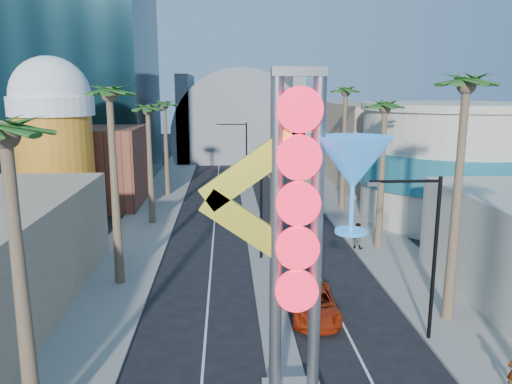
# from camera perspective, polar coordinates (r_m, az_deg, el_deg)

# --- Properties ---
(sidewalk_west) EXTENTS (5.00, 100.00, 0.15)m
(sidewalk_west) POSITION_cam_1_polar(r_m,az_deg,el_deg) (50.33, -11.50, -2.00)
(sidewalk_west) COLOR gray
(sidewalk_west) RESTS_ON ground
(sidewalk_east) EXTENTS (5.00, 100.00, 0.15)m
(sidewalk_east) POSITION_cam_1_polar(r_m,az_deg,el_deg) (51.22, 10.05, -1.70)
(sidewalk_east) COLOR gray
(sidewalk_east) RESTS_ON ground
(median) EXTENTS (1.60, 84.00, 0.15)m
(median) POSITION_cam_1_polar(r_m,az_deg,el_deg) (52.80, -0.79, -1.11)
(median) COLOR gray
(median) RESTS_ON ground
(brick_filler_west) EXTENTS (10.00, 10.00, 8.00)m
(brick_filler_west) POSITION_cam_1_polar(r_m,az_deg,el_deg) (53.76, -18.12, 2.79)
(brick_filler_west) COLOR brown
(brick_filler_west) RESTS_ON ground
(filler_east) EXTENTS (10.00, 20.00, 10.00)m
(filler_east) POSITION_cam_1_polar(r_m,az_deg,el_deg) (64.47, 13.18, 5.38)
(filler_east) COLOR tan
(filler_east) RESTS_ON ground
(beer_mug) EXTENTS (7.00, 7.00, 14.50)m
(beer_mug) POSITION_cam_1_polar(r_m,az_deg,el_deg) (45.98, -22.11, 5.91)
(beer_mug) COLOR orange
(beer_mug) RESTS_ON ground
(turquoise_building) EXTENTS (16.60, 16.60, 10.60)m
(turquoise_building) POSITION_cam_1_polar(r_m,az_deg,el_deg) (48.41, 21.50, 3.11)
(turquoise_building) COLOR #B9B19C
(turquoise_building) RESTS_ON ground
(canopy) EXTENTS (22.00, 16.00, 22.00)m
(canopy) POSITION_cam_1_polar(r_m,az_deg,el_deg) (85.77, -1.88, 6.74)
(canopy) COLOR slate
(canopy) RESTS_ON ground
(neon_sign) EXTENTS (6.53, 2.60, 12.55)m
(neon_sign) POSITION_cam_1_polar(r_m,az_deg,el_deg) (17.30, 7.35, -3.63)
(neon_sign) COLOR gray
(neon_sign) RESTS_ON ground
(streetlight_0) EXTENTS (3.79, 0.25, 8.00)m
(streetlight_0) POSITION_cam_1_polar(r_m,az_deg,el_deg) (34.26, 1.52, 0.01)
(streetlight_0) COLOR black
(streetlight_0) RESTS_ON ground
(streetlight_1) EXTENTS (3.79, 0.25, 8.00)m
(streetlight_1) POSITION_cam_1_polar(r_m,az_deg,el_deg) (57.86, -1.63, 4.86)
(streetlight_1) COLOR black
(streetlight_1) RESTS_ON ground
(streetlight_2) EXTENTS (3.45, 0.25, 8.00)m
(streetlight_2) POSITION_cam_1_polar(r_m,az_deg,el_deg) (24.31, 18.81, -5.70)
(streetlight_2) COLOR black
(streetlight_2) RESTS_ON ground
(palm_0) EXTENTS (2.40, 2.40, 11.70)m
(palm_0) POSITION_cam_1_polar(r_m,az_deg,el_deg) (16.88, -26.57, 3.93)
(palm_0) COLOR brown
(palm_0) RESTS_ON ground
(palm_1) EXTENTS (2.40, 2.40, 12.70)m
(palm_1) POSITION_cam_1_polar(r_m,az_deg,el_deg) (30.16, -16.36, 9.33)
(palm_1) COLOR brown
(palm_1) RESTS_ON ground
(palm_2) EXTENTS (2.40, 2.40, 11.20)m
(palm_2) POSITION_cam_1_polar(r_m,az_deg,el_deg) (43.97, -12.25, 8.42)
(palm_2) COLOR brown
(palm_2) RESTS_ON ground
(palm_3) EXTENTS (2.40, 2.40, 11.20)m
(palm_3) POSITION_cam_1_polar(r_m,az_deg,el_deg) (55.85, -10.40, 9.16)
(palm_3) COLOR brown
(palm_3) RESTS_ON ground
(palm_5) EXTENTS (2.40, 2.40, 13.20)m
(palm_5) POSITION_cam_1_polar(r_m,az_deg,el_deg) (26.04, 22.80, 9.56)
(palm_5) COLOR brown
(palm_5) RESTS_ON ground
(palm_6) EXTENTS (2.40, 2.40, 11.70)m
(palm_6) POSITION_cam_1_polar(r_m,az_deg,el_deg) (37.24, 14.50, 8.44)
(palm_6) COLOR brown
(palm_6) RESTS_ON ground
(palm_7) EXTENTS (2.40, 2.40, 12.70)m
(palm_7) POSITION_cam_1_polar(r_m,az_deg,el_deg) (48.77, 10.20, 10.39)
(palm_7) COLOR brown
(palm_7) RESTS_ON ground
(red_pickup) EXTENTS (2.60, 5.31, 1.45)m
(red_pickup) POSITION_cam_1_polar(r_m,az_deg,el_deg) (27.18, 6.59, -12.51)
(red_pickup) COLOR #B82E0E
(red_pickup) RESTS_ON ground
(pedestrian_b) EXTENTS (1.20, 1.14, 1.95)m
(pedestrian_b) POSITION_cam_1_polar(r_m,az_deg,el_deg) (37.98, 11.50, -4.89)
(pedestrian_b) COLOR gray
(pedestrian_b) RESTS_ON sidewalk_east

